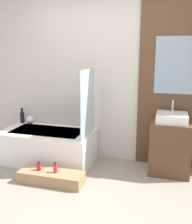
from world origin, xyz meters
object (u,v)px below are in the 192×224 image
wooden_step_bench (51,177)px  bottle_soap_secondary (55,168)px  sink (172,118)px  vase_round_light (30,120)px  bottle_soap_primary (39,166)px  bathtub (48,146)px  vase_tall_dark (22,117)px

wooden_step_bench → bottle_soap_secondary: 0.15m
wooden_step_bench → sink: 1.78m
vase_round_light → bottle_soap_primary: vase_round_light is taller
vase_round_light → bottle_soap_primary: (0.61, -0.88, -0.35)m
wooden_step_bench → sink: size_ratio=2.08×
sink → bathtub: bearing=-176.0°
vase_tall_dark → vase_round_light: bearing=-11.2°
sink → bottle_soap_secondary: sink is taller
bathtub → vase_tall_dark: bearing=154.0°
sink → vase_tall_dark: 2.41m
wooden_step_bench → vase_round_light: bearing=131.6°
wooden_step_bench → bottle_soap_primary: bearing=180.0°
vase_round_light → wooden_step_bench: bearing=-48.4°
sink → bottle_soap_primary: (-1.62, -0.74, -0.59)m
bathtub → wooden_step_bench: (0.34, -0.62, -0.17)m
bathtub → bottle_soap_secondary: bathtub is taller
vase_tall_dark → bottle_soap_secondary: (1.01, -0.91, -0.38)m
wooden_step_bench → vase_tall_dark: vase_tall_dark is taller
bottle_soap_primary → sink: bearing=24.6°
bathtub → bottle_soap_primary: size_ratio=11.93×
bottle_soap_primary → vase_round_light: bearing=124.8°
vase_tall_dark → bottle_soap_secondary: bearing=-42.2°
vase_round_light → bathtub: bearing=-30.7°
wooden_step_bench → vase_tall_dark: bearing=135.9°
vase_tall_dark → bottle_soap_primary: 1.26m
sink → bottle_soap_secondary: 1.68m
bathtub → vase_tall_dark: 0.76m
sink → bottle_soap_primary: 1.88m
vase_round_light → bottle_soap_primary: size_ratio=1.15×
bathtub → vase_round_light: (-0.44, 0.26, 0.31)m
vase_round_light → bottle_soap_secondary: vase_round_light is taller
vase_round_light → bottle_soap_secondary: (0.84, -0.88, -0.34)m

